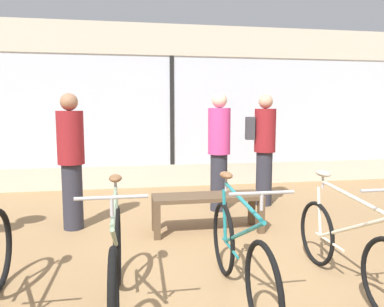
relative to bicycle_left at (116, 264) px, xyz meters
The scene contains 9 objects.
ground_plane 1.22m from the bicycle_left, 28.99° to the left, with size 24.00×24.00×0.00m, color #99754C.
shop_back_wall 4.89m from the bicycle_left, 77.69° to the left, with size 12.00×0.08×3.20m.
bicycle_left is the anchor object (origin of this frame).
bicycle_center 1.00m from the bicycle_left, ahead, with size 0.46×1.75×1.03m.
bicycle_right 1.99m from the bicycle_left, ahead, with size 0.46×1.72×1.01m.
display_bench 2.07m from the bicycle_left, 57.60° to the left, with size 1.40×0.44×0.48m.
customer_near_rack 3.74m from the bicycle_left, 51.68° to the left, with size 0.53×0.41×1.80m.
customer_by_window 2.32m from the bicycle_left, 105.65° to the left, with size 0.39×0.39×1.77m.
customer_mid_floor 3.15m from the bicycle_left, 61.02° to the left, with size 0.39×0.39×1.81m.
Camera 1 is at (-0.91, -3.39, 1.59)m, focal length 35.00 mm.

